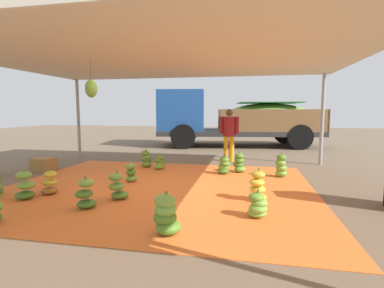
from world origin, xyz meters
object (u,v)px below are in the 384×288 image
banana_bunch_12 (258,206)px  banana_bunch_2 (166,215)px  banana_bunch_7 (25,186)px  banana_bunch_6 (118,187)px  banana_bunch_14 (86,195)px  banana_bunch_5 (224,166)px  worker_0 (229,131)px  banana_bunch_13 (131,173)px  banana_bunch_8 (50,183)px  banana_bunch_11 (239,163)px  banana_bunch_3 (160,162)px  crate_0 (44,164)px  banana_bunch_4 (258,187)px  banana_bunch_9 (281,166)px  cargo_truck_main (233,118)px  banana_bunch_10 (146,159)px

banana_bunch_12 → banana_bunch_2: bearing=-145.6°
banana_bunch_7 → banana_bunch_12: (3.91, -0.12, -0.05)m
banana_bunch_6 → banana_bunch_14: 0.60m
banana_bunch_5 → banana_bunch_12: banana_bunch_5 is taller
banana_bunch_14 → worker_0: bearing=68.2°
banana_bunch_12 → banana_bunch_13: bearing=147.9°
banana_bunch_8 → banana_bunch_14: (1.08, -0.59, 0.02)m
banana_bunch_7 → banana_bunch_11: 4.63m
banana_bunch_3 → banana_bunch_12: bearing=-51.8°
banana_bunch_2 → crate_0: 5.19m
banana_bunch_11 → banana_bunch_13: (-2.26, -1.44, -0.04)m
worker_0 → crate_0: bearing=-152.8°
banana_bunch_4 → banana_bunch_5: bearing=110.2°
banana_bunch_14 → banana_bunch_12: bearing=2.0°
banana_bunch_3 → crate_0: 2.97m
banana_bunch_7 → banana_bunch_3: bearing=63.1°
banana_bunch_11 → banana_bunch_13: size_ratio=1.16×
banana_bunch_7 → banana_bunch_11: size_ratio=1.03×
banana_bunch_9 → banana_bunch_2: bearing=-116.4°
banana_bunch_6 → banana_bunch_9: bearing=37.8°
banana_bunch_13 → banana_bunch_8: bearing=-133.9°
crate_0 → banana_bunch_13: bearing=-14.5°
banana_bunch_6 → banana_bunch_8: 1.37m
banana_bunch_7 → banana_bunch_9: bearing=30.0°
banana_bunch_6 → banana_bunch_7: bearing=-168.6°
banana_bunch_9 → crate_0: banana_bunch_9 is taller
banana_bunch_5 → crate_0: bearing=-174.3°
banana_bunch_11 → banana_bunch_6: bearing=-127.0°
banana_bunch_2 → banana_bunch_6: size_ratio=1.06×
banana_bunch_7 → banana_bunch_11: banana_bunch_7 is taller
cargo_truck_main → banana_bunch_6: bearing=-100.5°
banana_bunch_4 → banana_bunch_13: bearing=162.4°
banana_bunch_9 → cargo_truck_main: size_ratio=0.08×
banana_bunch_2 → banana_bunch_14: 1.65m
banana_bunch_4 → banana_bunch_14: 2.81m
banana_bunch_5 → banana_bunch_11: banana_bunch_11 is taller
banana_bunch_13 → banana_bunch_14: bearing=-90.7°
banana_bunch_8 → banana_bunch_9: size_ratio=0.84×
banana_bunch_13 → crate_0: size_ratio=0.83×
banana_bunch_9 → worker_0: 2.46m
banana_bunch_3 → worker_0: worker_0 is taller
banana_bunch_2 → banana_bunch_6: bearing=135.4°
worker_0 → banana_bunch_8: bearing=-125.5°
banana_bunch_12 → crate_0: bearing=156.2°
banana_bunch_3 → cargo_truck_main: cargo_truck_main is taller
banana_bunch_10 → banana_bunch_11: (2.50, -0.17, 0.01)m
banana_bunch_8 → banana_bunch_2: bearing=-26.1°
banana_bunch_10 → banana_bunch_14: (0.22, -3.34, -0.01)m
banana_bunch_11 → banana_bunch_12: size_ratio=1.27×
banana_bunch_8 → cargo_truck_main: cargo_truck_main is taller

